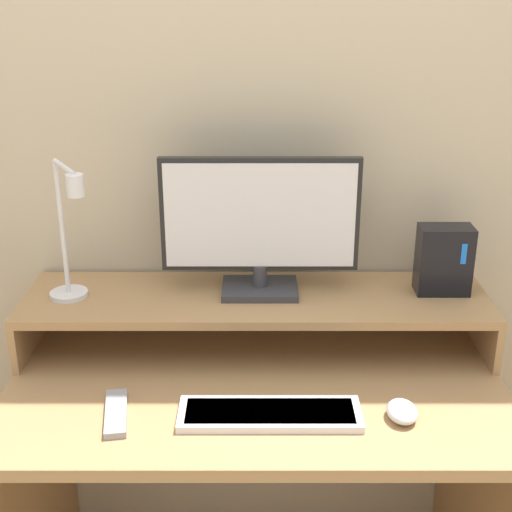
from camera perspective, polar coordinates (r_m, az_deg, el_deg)
The scene contains 9 objects.
wall_back at distance 1.89m, azimuth -0.13°, elevation 9.89°, with size 6.00×0.05×2.50m.
desk at distance 1.85m, azimuth -0.13°, elevation -15.50°, with size 1.19×0.67×0.73m.
monitor_shelf at distance 1.83m, azimuth -0.13°, elevation -3.75°, with size 1.19×0.31×0.14m.
monitor at distance 1.78m, azimuth 0.18°, elevation 2.61°, with size 0.50×0.14×0.35m.
desk_lamp at distance 1.78m, azimuth -14.87°, elevation 1.16°, with size 0.14×0.19×0.36m.
router_dock at distance 1.87m, azimuth 14.67°, elevation -0.29°, with size 0.14×0.08×0.18m.
keyboard at distance 1.60m, azimuth 0.98°, elevation -12.49°, with size 0.40×0.12×0.02m.
mouse at distance 1.62m, azimuth 11.48°, elevation -12.08°, with size 0.07×0.09×0.04m.
remote_control at distance 1.63m, azimuth -11.27°, elevation -12.24°, with size 0.07×0.18×0.02m.
Camera 1 is at (0.00, -1.15, 1.63)m, focal length 50.00 mm.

